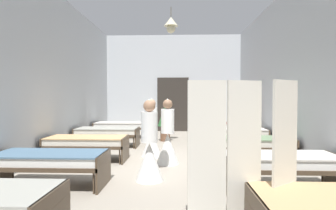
{
  "coord_description": "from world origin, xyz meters",
  "views": [
    {
      "loc": [
        0.26,
        -6.49,
        1.51
      ],
      "look_at": [
        0.0,
        0.21,
        1.33
      ],
      "focal_mm": 29.47,
      "sensor_mm": 36.0,
      "label": 1
    }
  ],
  "objects_px": {
    "bed_right_row_2": "(250,143)",
    "nurse_far_aisle": "(168,141)",
    "bed_left_row_4": "(120,126)",
    "bed_right_row_1": "(280,162)",
    "bed_left_row_1": "(50,160)",
    "privacy_screen": "(245,158)",
    "bed_left_row_3": "(107,132)",
    "bed_right_row_3": "(234,133)",
    "bed_right_row_4": "(224,126)",
    "potted_plant": "(165,118)",
    "nurse_near_aisle": "(151,136)",
    "nurse_mid_aisle": "(149,152)",
    "bed_left_row_2": "(87,142)"
  },
  "relations": [
    {
      "from": "nurse_far_aisle",
      "to": "potted_plant",
      "type": "height_order",
      "value": "nurse_far_aisle"
    },
    {
      "from": "bed_right_row_1",
      "to": "nurse_mid_aisle",
      "type": "relative_size",
      "value": 1.28
    },
    {
      "from": "nurse_near_aisle",
      "to": "potted_plant",
      "type": "distance_m",
      "value": 2.54
    },
    {
      "from": "bed_right_row_4",
      "to": "nurse_far_aisle",
      "type": "relative_size",
      "value": 1.28
    },
    {
      "from": "bed_left_row_4",
      "to": "bed_right_row_4",
      "type": "relative_size",
      "value": 1.0
    },
    {
      "from": "bed_right_row_2",
      "to": "nurse_mid_aisle",
      "type": "relative_size",
      "value": 1.28
    },
    {
      "from": "privacy_screen",
      "to": "bed_right_row_2",
      "type": "bearing_deg",
      "value": 54.45
    },
    {
      "from": "potted_plant",
      "to": "privacy_screen",
      "type": "bearing_deg",
      "value": -79.54
    },
    {
      "from": "bed_right_row_4",
      "to": "bed_left_row_4",
      "type": "bearing_deg",
      "value": 180.0
    },
    {
      "from": "bed_left_row_4",
      "to": "privacy_screen",
      "type": "height_order",
      "value": "privacy_screen"
    },
    {
      "from": "bed_left_row_1",
      "to": "bed_right_row_1",
      "type": "bearing_deg",
      "value": 0.0
    },
    {
      "from": "nurse_far_aisle",
      "to": "bed_left_row_2",
      "type": "bearing_deg",
      "value": -79.64
    },
    {
      "from": "nurse_near_aisle",
      "to": "privacy_screen",
      "type": "bearing_deg",
      "value": 39.39
    },
    {
      "from": "bed_left_row_1",
      "to": "nurse_near_aisle",
      "type": "relative_size",
      "value": 1.28
    },
    {
      "from": "bed_left_row_1",
      "to": "nurse_mid_aisle",
      "type": "height_order",
      "value": "nurse_mid_aisle"
    },
    {
      "from": "bed_right_row_2",
      "to": "nurse_mid_aisle",
      "type": "xyz_separation_m",
      "value": [
        -2.21,
        -1.53,
        0.09
      ]
    },
    {
      "from": "bed_right_row_2",
      "to": "nurse_mid_aisle",
      "type": "distance_m",
      "value": 2.69
    },
    {
      "from": "bed_left_row_3",
      "to": "bed_right_row_3",
      "type": "height_order",
      "value": "same"
    },
    {
      "from": "bed_right_row_4",
      "to": "potted_plant",
      "type": "relative_size",
      "value": 1.49
    },
    {
      "from": "bed_right_row_3",
      "to": "nurse_near_aisle",
      "type": "relative_size",
      "value": 1.28
    },
    {
      "from": "bed_right_row_3",
      "to": "nurse_mid_aisle",
      "type": "height_order",
      "value": "nurse_mid_aisle"
    },
    {
      "from": "bed_right_row_2",
      "to": "nurse_far_aisle",
      "type": "distance_m",
      "value": 1.95
    },
    {
      "from": "nurse_near_aisle",
      "to": "nurse_far_aisle",
      "type": "xyz_separation_m",
      "value": [
        0.44,
        -0.77,
        0.0
      ]
    },
    {
      "from": "bed_right_row_1",
      "to": "nurse_mid_aisle",
      "type": "bearing_deg",
      "value": 170.42
    },
    {
      "from": "bed_right_row_4",
      "to": "bed_right_row_2",
      "type": "bearing_deg",
      "value": -90.0
    },
    {
      "from": "potted_plant",
      "to": "bed_left_row_1",
      "type": "bearing_deg",
      "value": -109.3
    },
    {
      "from": "bed_left_row_4",
      "to": "bed_right_row_4",
      "type": "bearing_deg",
      "value": 0.0
    },
    {
      "from": "bed_right_row_3",
      "to": "nurse_mid_aisle",
      "type": "bearing_deg",
      "value": -122.81
    },
    {
      "from": "bed_left_row_1",
      "to": "bed_left_row_4",
      "type": "height_order",
      "value": "same"
    },
    {
      "from": "bed_left_row_1",
      "to": "privacy_screen",
      "type": "distance_m",
      "value": 3.35
    },
    {
      "from": "bed_left_row_2",
      "to": "nurse_far_aisle",
      "type": "distance_m",
      "value": 1.97
    },
    {
      "from": "bed_right_row_1",
      "to": "potted_plant",
      "type": "bearing_deg",
      "value": 113.54
    },
    {
      "from": "bed_left_row_1",
      "to": "bed_left_row_3",
      "type": "relative_size",
      "value": 1.0
    },
    {
      "from": "nurse_far_aisle",
      "to": "potted_plant",
      "type": "relative_size",
      "value": 1.17
    },
    {
      "from": "bed_right_row_2",
      "to": "bed_right_row_4",
      "type": "bearing_deg",
      "value": 90.0
    },
    {
      "from": "nurse_far_aisle",
      "to": "bed_right_row_3",
      "type": "bearing_deg",
      "value": 155.73
    },
    {
      "from": "potted_plant",
      "to": "bed_left_row_2",
      "type": "bearing_deg",
      "value": -119.66
    },
    {
      "from": "bed_left_row_1",
      "to": "bed_right_row_3",
      "type": "bearing_deg",
      "value": 44.41
    },
    {
      "from": "bed_left_row_4",
      "to": "bed_right_row_1",
      "type": "bearing_deg",
      "value": -55.77
    },
    {
      "from": "bed_left_row_4",
      "to": "nurse_far_aisle",
      "type": "xyz_separation_m",
      "value": [
        1.95,
        -4.05,
        0.09
      ]
    },
    {
      "from": "bed_left_row_3",
      "to": "bed_left_row_1",
      "type": "bearing_deg",
      "value": -90.0
    },
    {
      "from": "potted_plant",
      "to": "nurse_near_aisle",
      "type": "bearing_deg",
      "value": -95.11
    },
    {
      "from": "potted_plant",
      "to": "bed_right_row_1",
      "type": "bearing_deg",
      "value": -66.46
    },
    {
      "from": "bed_left_row_1",
      "to": "nurse_near_aisle",
      "type": "xyz_separation_m",
      "value": [
        1.5,
        2.42,
        0.09
      ]
    },
    {
      "from": "potted_plant",
      "to": "bed_right_row_3",
      "type": "bearing_deg",
      "value": -27.85
    },
    {
      "from": "bed_right_row_2",
      "to": "bed_left_row_3",
      "type": "bearing_deg",
      "value": 153.9
    },
    {
      "from": "nurse_near_aisle",
      "to": "privacy_screen",
      "type": "relative_size",
      "value": 0.87
    },
    {
      "from": "bed_right_row_4",
      "to": "nurse_far_aisle",
      "type": "height_order",
      "value": "nurse_far_aisle"
    },
    {
      "from": "potted_plant",
      "to": "nurse_mid_aisle",
      "type": "bearing_deg",
      "value": -90.75
    },
    {
      "from": "bed_left_row_4",
      "to": "bed_left_row_1",
      "type": "bearing_deg",
      "value": -90.0
    }
  ]
}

